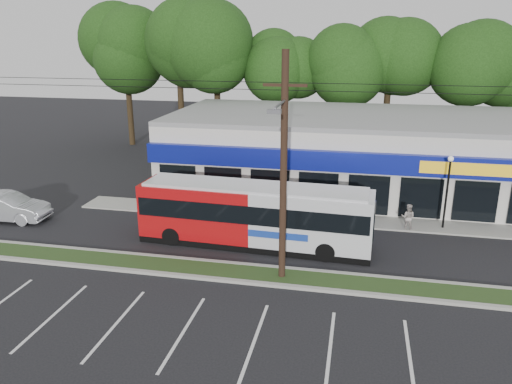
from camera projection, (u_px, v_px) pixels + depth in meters
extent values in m
plane|color=black|center=(212.00, 282.00, 22.25)|extent=(120.00, 120.00, 0.00)
cube|color=#2C3E19|center=(218.00, 271.00, 23.16)|extent=(40.00, 1.60, 0.12)
cube|color=#9E9E93|center=(213.00, 279.00, 22.36)|extent=(40.00, 0.25, 0.14)
cube|color=#9E9E93|center=(223.00, 263.00, 23.95)|extent=(40.00, 0.25, 0.14)
cube|color=#9E9E93|center=(336.00, 219.00, 29.65)|extent=(32.00, 2.20, 0.10)
cube|color=beige|center=(350.00, 153.00, 35.35)|extent=(25.00, 12.00, 5.00)
cube|color=navy|center=(348.00, 162.00, 29.25)|extent=(25.00, 0.50, 1.20)
cube|color=black|center=(346.00, 194.00, 30.03)|extent=(24.00, 0.12, 2.40)
cube|color=yellow|center=(476.00, 170.00, 27.62)|extent=(6.00, 0.06, 0.70)
cube|color=gray|center=(352.00, 116.00, 34.55)|extent=(25.00, 12.00, 0.30)
cylinder|color=black|center=(284.00, 172.00, 21.09)|extent=(0.30, 0.30, 10.00)
cube|color=black|center=(285.00, 85.00, 20.00)|extent=(1.80, 0.12, 0.12)
cylinder|color=#59595E|center=(280.00, 104.00, 19.06)|extent=(0.10, 2.40, 0.10)
cube|color=#59595E|center=(274.00, 112.00, 17.88)|extent=(0.50, 0.25, 0.15)
cylinder|color=black|center=(213.00, 81.00, 20.56)|extent=(50.00, 0.02, 0.02)
cylinder|color=black|center=(213.00, 89.00, 20.65)|extent=(50.00, 0.02, 0.02)
cylinder|color=black|center=(446.00, 195.00, 27.70)|extent=(0.12, 0.12, 4.00)
sphere|color=silver|center=(451.00, 159.00, 27.07)|extent=(0.30, 0.30, 0.30)
cylinder|color=black|center=(130.00, 117.00, 48.78)|extent=(0.56, 0.56, 5.72)
sphere|color=black|center=(126.00, 58.00, 47.10)|extent=(6.76, 6.76, 6.76)
cylinder|color=black|center=(179.00, 119.00, 47.80)|extent=(0.56, 0.56, 5.72)
sphere|color=black|center=(176.00, 58.00, 46.12)|extent=(6.76, 6.76, 6.76)
cylinder|color=black|center=(229.00, 120.00, 46.82)|extent=(0.56, 0.56, 5.72)
sphere|color=black|center=(228.00, 59.00, 45.14)|extent=(6.76, 6.76, 6.76)
cylinder|color=black|center=(282.00, 122.00, 45.85)|extent=(0.56, 0.56, 5.72)
sphere|color=black|center=(283.00, 59.00, 44.16)|extent=(6.76, 6.76, 6.76)
cylinder|color=black|center=(337.00, 124.00, 44.87)|extent=(0.56, 0.56, 5.72)
sphere|color=black|center=(340.00, 60.00, 43.18)|extent=(6.76, 6.76, 6.76)
cylinder|color=black|center=(394.00, 126.00, 43.89)|extent=(0.56, 0.56, 5.72)
sphere|color=black|center=(399.00, 61.00, 42.21)|extent=(6.76, 6.76, 6.76)
cylinder|color=black|center=(454.00, 128.00, 42.91)|extent=(0.56, 0.56, 5.72)
sphere|color=black|center=(462.00, 61.00, 41.23)|extent=(6.76, 6.76, 6.76)
cube|color=#AD0D10|center=(200.00, 209.00, 26.44)|extent=(6.11, 2.77, 2.75)
cube|color=silver|center=(312.00, 218.00, 25.02)|extent=(6.11, 2.77, 2.75)
cube|color=black|center=(254.00, 241.00, 26.19)|extent=(12.10, 2.98, 0.35)
cube|color=black|center=(254.00, 207.00, 25.63)|extent=(11.86, 3.08, 0.95)
cube|color=black|center=(374.00, 221.00, 24.25)|extent=(0.15, 2.13, 1.40)
cube|color=#193899|center=(278.00, 236.00, 24.38)|extent=(3.00, 0.16, 0.35)
cube|color=silver|center=(254.00, 187.00, 25.30)|extent=(11.49, 2.76, 0.18)
cylinder|color=black|center=(171.00, 236.00, 26.06)|extent=(0.97, 0.32, 0.96)
cylinder|color=black|center=(188.00, 221.00, 28.15)|extent=(0.97, 0.32, 0.96)
cylinder|color=black|center=(325.00, 252.00, 24.15)|extent=(0.97, 0.32, 0.96)
cylinder|color=black|center=(330.00, 235.00, 26.24)|extent=(0.97, 0.32, 0.96)
imported|color=black|center=(323.00, 230.00, 26.29)|extent=(4.33, 2.04, 1.43)
imported|color=#A8AAB0|center=(7.00, 207.00, 29.43)|extent=(5.04, 1.95, 1.64)
imported|color=white|center=(315.00, 224.00, 26.82)|extent=(0.70, 0.64, 1.60)
imported|color=#B5AAA3|center=(408.00, 217.00, 27.92)|extent=(0.84, 0.71, 1.54)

